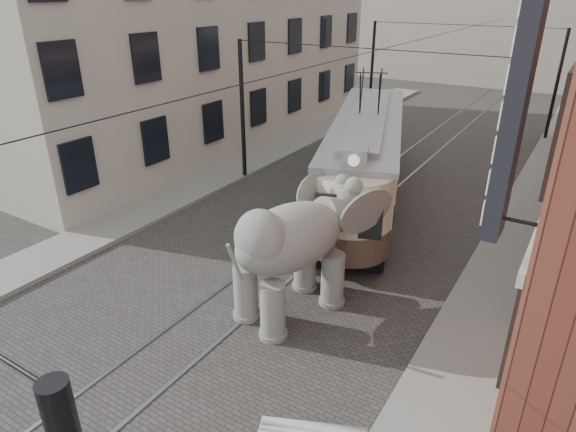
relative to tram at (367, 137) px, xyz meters
The scene contains 8 objects.
ground 7.35m from the tram, 88.79° to the right, with size 120.00×120.00×0.00m, color #3A3836.
tram_rails 7.34m from the tram, 88.79° to the right, with size 1.54×80.00×0.02m, color slate, non-canonical shape.
sidewalk_right 9.56m from the tram, 48.31° to the right, with size 2.00×60.00×0.15m, color slate.
sidewalk_left 9.69m from the tram, 132.64° to the right, with size 2.00×60.00×0.15m, color slate.
stucco_building 11.56m from the tram, 164.06° to the left, with size 7.00×24.00×10.00m, color #A19985.
catenary 1.96m from the tram, 91.65° to the right, with size 11.00×30.20×6.00m, color black, non-canonical shape.
tram is the anchor object (origin of this frame).
elephant 8.67m from the tram, 79.03° to the right, with size 3.02×5.48×3.35m, color slate, non-canonical shape.
Camera 1 is at (7.34, -11.05, 7.91)m, focal length 31.02 mm.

